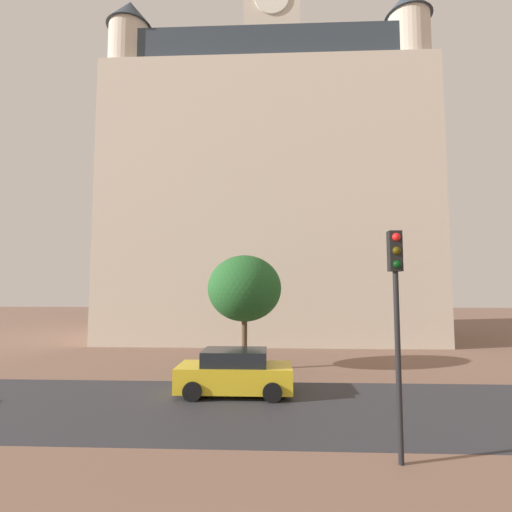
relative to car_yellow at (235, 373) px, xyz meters
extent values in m
plane|color=brown|center=(1.18, -1.26, -0.74)|extent=(120.00, 120.00, 0.00)
cube|color=#2D2D33|center=(1.18, -1.39, -0.74)|extent=(120.00, 6.31, 0.00)
cube|color=beige|center=(1.01, 16.32, 8.86)|extent=(22.75, 12.38, 19.20)
cube|color=#2D3842|center=(1.01, 16.32, 19.66)|extent=(20.93, 11.39, 2.40)
cube|color=beige|center=(1.38, 16.32, 13.95)|extent=(4.40, 4.40, 29.39)
cylinder|color=beige|center=(-8.86, 11.63, 10.45)|extent=(2.80, 2.80, 22.38)
cone|color=#2D3842|center=(-8.86, 11.63, 22.64)|extent=(3.20, 3.20, 2.00)
cylinder|color=beige|center=(10.89, 11.63, 10.52)|extent=(2.80, 2.80, 22.53)
cone|color=#2D3842|center=(10.89, 11.63, 22.79)|extent=(3.20, 3.20, 2.00)
cube|color=gold|center=(0.00, 0.00, -0.14)|extent=(4.01, 1.75, 0.84)
cube|color=black|center=(0.00, 0.00, 0.54)|extent=(2.24, 1.54, 0.53)
cylinder|color=black|center=(-1.32, -0.88, -0.42)|extent=(0.64, 0.22, 0.64)
cylinder|color=black|center=(-1.32, 0.88, -0.42)|extent=(0.64, 0.22, 0.64)
cylinder|color=black|center=(1.32, -0.88, -0.42)|extent=(0.64, 0.22, 0.64)
cylinder|color=black|center=(1.32, 0.88, -0.42)|extent=(0.64, 0.22, 0.64)
cylinder|color=black|center=(4.06, -5.09, 1.31)|extent=(0.12, 0.12, 4.10)
cube|color=black|center=(4.06, -5.09, 3.81)|extent=(0.28, 0.24, 0.90)
sphere|color=red|center=(4.06, -5.22, 4.11)|extent=(0.18, 0.18, 0.18)
sphere|color=#3C3306|center=(4.06, -5.22, 3.81)|extent=(0.18, 0.18, 0.18)
sphere|color=#06330C|center=(4.06, -5.22, 3.51)|extent=(0.18, 0.18, 0.18)
cylinder|color=brown|center=(0.05, 3.90, 0.44)|extent=(0.26, 0.26, 2.36)
ellipsoid|color=#235B28|center=(0.05, 3.90, 2.98)|extent=(3.40, 3.40, 3.06)
camera|label=1|loc=(1.33, -13.54, 3.00)|focal=26.42mm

